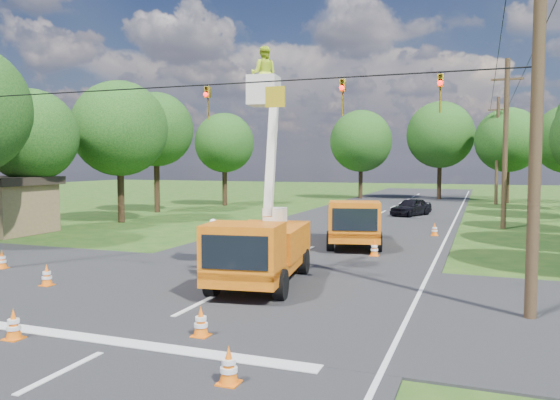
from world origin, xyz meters
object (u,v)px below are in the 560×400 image
at_px(bucket_truck, 261,235).
at_px(traffic_cone_3, 374,248).
at_px(tree_far_b, 440,135).
at_px(traffic_cone_7, 435,229).
at_px(traffic_cone_8, 201,322).
at_px(distant_car, 411,207).
at_px(tree_left_e, 156,130).
at_px(tree_left_c, 31,136).
at_px(traffic_cone_1, 229,366).
at_px(tree_left_d, 120,129).
at_px(pole_right_far, 497,150).
at_px(second_truck, 354,222).
at_px(ground_worker, 213,251).
at_px(traffic_cone_4, 47,275).
at_px(tree_left_f, 224,143).
at_px(traffic_cone_0, 14,325).
at_px(traffic_cone_2, 300,250).
at_px(pole_right_near, 537,116).
at_px(tree_far_a, 361,141).
at_px(tree_far_c, 508,140).
at_px(traffic_cone_5, 2,260).
at_px(pole_right_mid, 505,143).

xyz_separation_m(bucket_truck, traffic_cone_3, (2.43, 6.61, -1.28)).
bearing_deg(tree_far_b, traffic_cone_7, -86.27).
bearing_deg(traffic_cone_8, distant_car, 88.10).
bearing_deg(bucket_truck, tree_left_e, 122.01).
bearing_deg(tree_left_c, traffic_cone_1, -38.03).
relative_size(traffic_cone_3, tree_left_d, 0.08).
bearing_deg(pole_right_far, tree_left_c, -128.88).
xyz_separation_m(second_truck, ground_worker, (-2.80, -8.88, -0.21)).
height_order(second_truck, tree_left_c, tree_left_c).
distance_m(distant_car, tree_far_b, 19.98).
relative_size(traffic_cone_4, tree_left_f, 0.08).
xyz_separation_m(traffic_cone_0, traffic_cone_2, (2.74, 12.04, 0.00)).
bearing_deg(traffic_cone_3, traffic_cone_2, -151.58).
xyz_separation_m(bucket_truck, tree_left_c, (-17.17, 7.89, 3.80)).
bearing_deg(tree_far_b, pole_right_near, -83.03).
height_order(traffic_cone_7, tree_left_e, tree_left_e).
height_order(pole_right_near, tree_left_d, pole_right_near).
relative_size(pole_right_far, tree_left_e, 1.06).
distance_m(bucket_truck, traffic_cone_2, 5.28).
relative_size(traffic_cone_4, traffic_cone_8, 1.00).
bearing_deg(distant_car, tree_left_e, -143.40).
distance_m(traffic_cone_3, tree_left_f, 29.07).
distance_m(ground_worker, pole_right_far, 40.03).
bearing_deg(tree_far_a, ground_worker, -84.72).
bearing_deg(tree_far_b, tree_far_c, -24.78).
bearing_deg(traffic_cone_7, tree_left_c, -163.97).
height_order(traffic_cone_5, tree_left_d, tree_left_d).
bearing_deg(tree_far_a, pole_right_far, -12.53).
bearing_deg(tree_left_c, tree_left_d, 75.96).
bearing_deg(pole_right_far, traffic_cone_4, -108.88).
bearing_deg(traffic_cone_1, pole_right_mid, 78.52).
bearing_deg(second_truck, traffic_cone_7, 42.59).
xyz_separation_m(distant_car, traffic_cone_2, (-2.07, -19.77, -0.30)).
distance_m(pole_right_near, tree_left_c, 26.57).
relative_size(traffic_cone_0, tree_far_a, 0.07).
relative_size(traffic_cone_2, traffic_cone_7, 1.00).
height_order(bucket_truck, tree_left_f, tree_left_f).
bearing_deg(traffic_cone_8, pole_right_far, 80.87).
bearing_deg(distant_car, traffic_cone_3, -62.95).
bearing_deg(tree_far_c, tree_left_c, -128.23).
relative_size(traffic_cone_0, tree_left_d, 0.08).
height_order(ground_worker, traffic_cone_2, ground_worker).
bearing_deg(pole_right_near, traffic_cone_4, -174.32).
xyz_separation_m(pole_right_mid, tree_far_a, (-13.50, 23.00, 1.08)).
height_order(bucket_truck, traffic_cone_2, bucket_truck).
xyz_separation_m(ground_worker, traffic_cone_3, (4.26, 6.36, -0.60)).
distance_m(distant_car, tree_far_a, 19.35).
bearing_deg(tree_far_a, traffic_cone_3, -77.06).
xyz_separation_m(traffic_cone_2, traffic_cone_7, (4.61, 8.94, 0.00)).
relative_size(traffic_cone_7, pole_right_near, 0.07).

